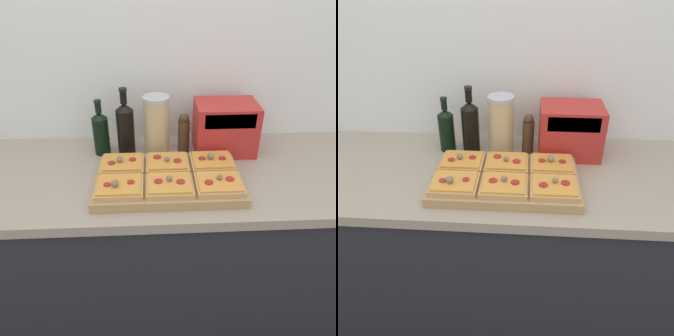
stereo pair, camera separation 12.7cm
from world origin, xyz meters
The scene contains 14 objects.
wall_back centered at (0.00, 0.67, 1.25)m, with size 6.00×0.06×2.50m.
kitchen_counter centered at (0.00, 0.32, 0.46)m, with size 2.63×0.67×0.92m.
cutting_board centered at (0.02, 0.22, 0.94)m, with size 0.56×0.33×0.04m, color tan.
pizza_slice_back_left centered at (-0.16, 0.30, 0.97)m, with size 0.17×0.15×0.05m.
pizza_slice_back_center centered at (0.02, 0.30, 0.97)m, with size 0.17×0.15×0.05m.
pizza_slice_back_right centered at (0.20, 0.30, 0.97)m, with size 0.17×0.15×0.05m.
pizza_slice_front_left centered at (-0.16, 0.14, 0.97)m, with size 0.17×0.15×0.06m.
pizza_slice_front_center centered at (0.02, 0.14, 0.97)m, with size 0.17×0.15×0.05m.
pizza_slice_front_right centered at (0.20, 0.14, 0.97)m, with size 0.17×0.15×0.05m.
olive_oil_bottle centered at (-0.26, 0.49, 1.02)m, with size 0.07×0.07×0.25m.
wine_bottle centered at (-0.15, 0.49, 1.04)m, with size 0.08×0.08×0.30m.
grain_jar_tall centered at (-0.02, 0.49, 1.05)m, with size 0.11×0.11×0.26m.
pepper_mill centered at (0.10, 0.49, 1.01)m, with size 0.05×0.05×0.18m.
toaster_oven centered at (0.29, 0.49, 1.03)m, with size 0.29×0.19×0.23m.
Camera 1 is at (-0.03, -0.83, 1.65)m, focal length 35.00 mm.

